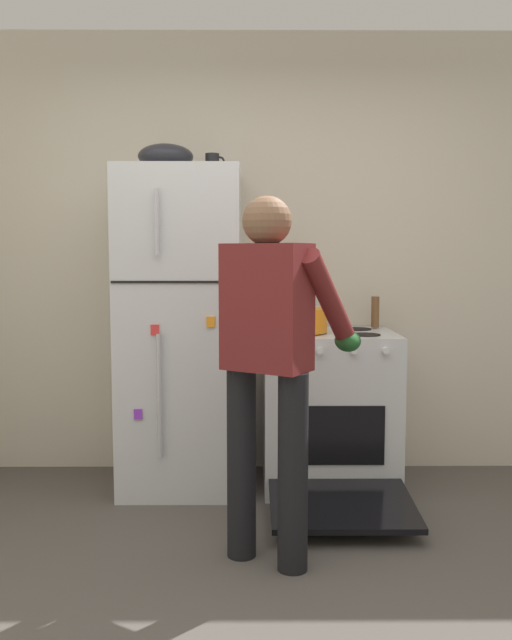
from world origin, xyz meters
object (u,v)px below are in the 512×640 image
at_px(person_cook, 271,347).
at_px(coffee_mug, 213,162).
at_px(refrigerator, 182,330).
at_px(stove_range, 329,411).
at_px(red_pot, 303,320).
at_px(pepper_mill, 375,312).
at_px(mixing_bowl, 166,157).

relative_size(person_cook, coffee_mug, 14.28).
distance_m(refrigerator, coffee_mug, 0.98).
height_order(stove_range, red_pot, red_pot).
bearing_deg(refrigerator, coffee_mug, 15.40).
distance_m(refrigerator, pepper_mill, 1.18).
distance_m(pepper_mill, mixing_bowl, 1.54).
bearing_deg(person_cook, coffee_mug, 106.42).
relative_size(stove_range, mixing_bowl, 3.92).
bearing_deg(stove_range, refrigerator, 178.83).
height_order(refrigerator, pepper_mill, refrigerator).
xyz_separation_m(stove_range, coffee_mug, (-0.68, 0.07, 1.44)).
distance_m(coffee_mug, mixing_bowl, 0.27).
height_order(stove_range, coffee_mug, coffee_mug).
bearing_deg(person_cook, mixing_bowl, 119.87).
height_order(refrigerator, mixing_bowl, mixing_bowl).
xyz_separation_m(stove_range, mixing_bowl, (-0.94, 0.02, 1.46)).
bearing_deg(pepper_mill, coffee_mug, -171.26).
relative_size(refrigerator, coffee_mug, 16.37).
bearing_deg(pepper_mill, refrigerator, -170.18).
distance_m(refrigerator, stove_range, 0.98).
bearing_deg(coffee_mug, mixing_bowl, -169.22).
relative_size(coffee_mug, mixing_bowl, 0.36).
bearing_deg(pepper_mill, mixing_bowl, -170.82).
height_order(pepper_mill, mixing_bowl, mixing_bowl).
relative_size(red_pot, pepper_mill, 2.00).
bearing_deg(mixing_bowl, pepper_mill, 9.18).
bearing_deg(red_pot, stove_range, 11.35).
height_order(stove_range, mixing_bowl, mixing_bowl).
xyz_separation_m(red_pot, pepper_mill, (0.46, 0.25, 0.03)).
bearing_deg(refrigerator, person_cook, -63.72).
bearing_deg(person_cook, pepper_mill, 60.73).
distance_m(person_cook, coffee_mug, 1.43).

